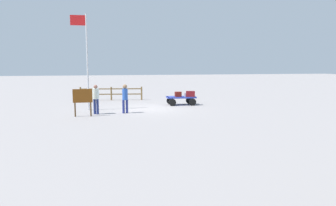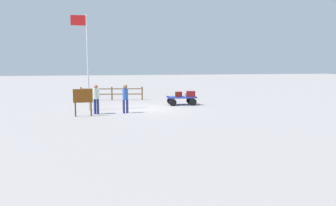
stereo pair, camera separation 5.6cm
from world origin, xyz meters
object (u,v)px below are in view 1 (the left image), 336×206
Objects in this scene: signboard at (83,98)px; flagpole at (85,54)px; suitcase_grey at (190,94)px; worker_lead at (125,97)px; suitcase_maroon at (189,95)px; suitcase_olive at (178,94)px; luggage_cart at (181,99)px; worker_trailing at (96,97)px.

flagpole is at bearing -92.45° from signboard.
suitcase_grey is 5.42m from worker_lead.
suitcase_maroon is 0.40× the size of signboard.
suitcase_olive is 0.65× the size of suitcase_grey.
worker_lead is at bearing 143.02° from flagpole.
worker_trailing is (5.74, 3.00, 0.57)m from luggage_cart.
signboard reaches higher than suitcase_olive.
suitcase_maroon is 0.10× the size of flagpole.
flagpole is (6.95, 0.99, 2.69)m from suitcase_grey.
suitcase_grey reaches higher than suitcase_maroon.
suitcase_maroon is 7.80m from signboard.
suitcase_grey is 0.12× the size of flagpole.
worker_trailing is at bearing 1.56° from worker_lead.
suitcase_olive is 0.08× the size of flagpole.
worker_lead is at bearing 29.70° from suitcase_grey.
signboard is at bearing 87.55° from flagpole.
worker_trailing reaches higher than suitcase_maroon.
worker_trailing is (1.66, 0.04, 0.02)m from worker_lead.
luggage_cart is at bearing -168.74° from flagpole.
suitcase_olive is 0.77m from suitcase_maroon.
flagpole is (6.33, 1.26, 3.04)m from luggage_cart.
luggage_cart is at bearing -144.18° from worker_lead.
suitcase_olive is at bearing -152.69° from worker_trailing.
suitcase_olive is 6.77m from flagpole.
luggage_cart is 1.22× the size of worker_trailing.
luggage_cart is at bearing -152.46° from worker_trailing.
suitcase_grey is 0.41× the size of worker_trailing.
suitcase_grey is at bearing -154.26° from signboard.
suitcase_maroon is at bearing -155.80° from worker_trailing.
worker_trailing reaches higher than luggage_cart.
suitcase_grey is at bearing 132.33° from suitcase_maroon.
suitcase_grey is at bearing -150.30° from worker_lead.
worker_lead is 2.45m from signboard.
worker_lead reaches higher than suitcase_grey.
worker_lead is (4.70, 2.68, 0.19)m from suitcase_grey.
worker_lead is at bearing 31.00° from suitcase_maroon.
suitcase_olive is 7.13m from signboard.
signboard is (7.05, 3.40, 0.21)m from suitcase_grey.
suitcase_maroon is (-0.76, 0.02, -0.04)m from suitcase_olive.
suitcase_maroon is at bearing -171.01° from flagpole.
suitcase_maroon is 7.47m from flagpole.
flagpole is at bearing 10.32° from suitcase_olive.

